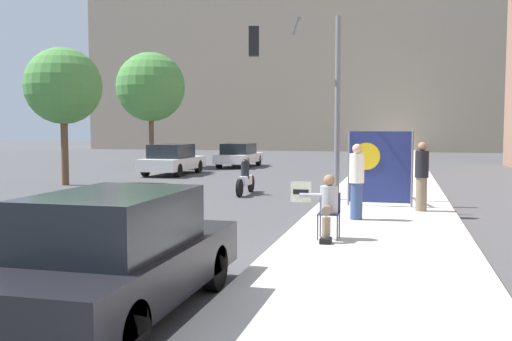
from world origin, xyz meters
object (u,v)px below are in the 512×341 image
Objects in this scene: seated_protester at (327,204)px; pedestrian_behind at (422,176)px; parked_car_curbside at (119,255)px; street_tree_midblock at (151,87)px; protest_banner at (380,167)px; car_on_road_midblock at (239,155)px; traffic_light_pole at (305,77)px; motorcycle_on_road at (245,179)px; jogger_on_sidewalk at (357,181)px; car_on_road_nearest at (172,160)px; street_tree_near_curb at (63,86)px.

seated_protester is 0.70× the size of pedestrian_behind.
parked_car_curbside is 0.64× the size of street_tree_midblock.
protest_banner reaches higher than pedestrian_behind.
protest_banner is 0.45× the size of car_on_road_midblock.
street_tree_midblock reaches higher than traffic_light_pole.
seated_protester is 0.28× the size of car_on_road_midblock.
street_tree_midblock reaches higher than seated_protester.
seated_protester reaches higher than motorcycle_on_road.
traffic_light_pole is (-1.77, 3.37, 2.70)m from jogger_on_sidewalk.
street_tree_midblock reaches higher than car_on_road_nearest.
street_tree_near_curb reaches higher than motorcycle_on_road.
street_tree_midblock is (-3.16, 4.50, 3.87)m from car_on_road_nearest.
traffic_light_pole is (-2.20, 0.98, 2.53)m from protest_banner.
traffic_light_pole is 10.76m from street_tree_near_curb.
parked_car_curbside is 12.72m from motorcycle_on_road.
jogger_on_sidewalk is (0.36, 2.54, 0.22)m from seated_protester.
street_tree_midblock is at bearing 127.12° from motorcycle_on_road.
jogger_on_sidewalk reaches higher than motorcycle_on_road.
car_on_road_nearest is at bearing 128.36° from motorcycle_on_road.
car_on_road_midblock reaches higher than motorcycle_on_road.
protest_banner is at bearing -118.92° from pedestrian_behind.
street_tree_midblock is (-12.97, 17.12, 3.55)m from jogger_on_sidewalk.
traffic_light_pole reaches higher than parked_car_curbside.
street_tree_midblock reaches higher than car_on_road_midblock.
parked_car_curbside is at bearing -66.20° from street_tree_midblock.
pedestrian_behind is at bearing -43.77° from car_on_road_nearest.
pedestrian_behind is at bearing -29.88° from protest_banner.
jogger_on_sidewalk is at bearing 94.43° from seated_protester.
street_tree_near_curb is 0.83× the size of street_tree_midblock.
parked_car_curbside is 0.78× the size of street_tree_near_curb.
traffic_light_pole is (-1.42, 5.91, 2.93)m from seated_protester.
protest_banner reaches higher than parked_car_curbside.
parked_car_curbside is (-1.93, -4.56, -0.08)m from seated_protester.
car_on_road_nearest is at bearing 110.88° from parked_car_curbside.
motorcycle_on_road is (-2.39, 2.11, -3.23)m from traffic_light_pole.
parked_car_curbside is (-2.29, -7.10, -0.31)m from jogger_on_sidewalk.
parked_car_curbside is 26.45m from car_on_road_midblock.
car_on_road_midblock is 12.89m from street_tree_near_curb.
car_on_road_nearest is at bearing -54.92° from street_tree_midblock.
street_tree_near_curb is (-2.16, -5.81, 3.17)m from car_on_road_nearest.
pedestrian_behind is 0.87× the size of protest_banner.
street_tree_near_curb is (-12.40, 4.41, 2.68)m from protest_banner.
jogger_on_sidewalk is 0.27× the size of street_tree_midblock.
pedestrian_behind is 21.39m from street_tree_midblock.
parked_car_curbside is 2.02× the size of motorcycle_on_road.
parked_car_curbside reaches higher than motorcycle_on_road.
protest_banner is 18.43m from car_on_road_midblock.
car_on_road_midblock is at bearing 112.66° from traffic_light_pole.
street_tree_near_curb is (-3.80, -11.88, 3.22)m from car_on_road_midblock.
jogger_on_sidewalk is 0.86× the size of protest_banner.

